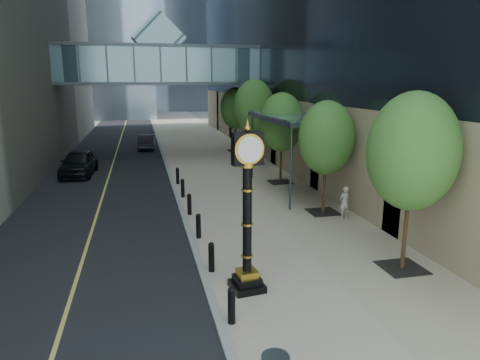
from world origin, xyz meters
name	(u,v)px	position (x,y,z in m)	size (l,w,h in m)	color
ground	(344,333)	(0.00, 0.00, 0.00)	(320.00, 320.00, 0.00)	gray
road	(121,139)	(-7.00, 40.00, 0.01)	(8.00, 180.00, 0.02)	black
sidewalk	(193,137)	(1.00, 40.00, 0.03)	(8.00, 180.00, 0.06)	tan
curb	(157,138)	(-3.00, 40.00, 0.04)	(0.25, 180.00, 0.07)	gray
skywalk	(159,63)	(-3.00, 28.00, 7.71)	(17.00, 4.20, 5.80)	slate
entrance_canopy	(291,118)	(3.48, 14.00, 4.19)	(3.00, 8.00, 4.38)	#383F44
bollard_row	(194,215)	(-2.70, 9.00, 0.51)	(0.20, 16.20, 0.90)	black
street_trees	(280,119)	(3.60, 16.41, 3.97)	(3.08, 28.81, 6.33)	black
street_clock	(247,221)	(-1.86, 2.72, 2.22)	(1.04, 1.04, 4.97)	black
pedestrian	(344,203)	(4.13, 8.39, 0.81)	(0.55, 0.36, 1.51)	#A9A59B
car_near	(79,163)	(-8.95, 21.26, 0.86)	(1.98, 4.93, 1.68)	black
car_far	(147,142)	(-4.29, 31.98, 0.70)	(1.44, 4.14, 1.36)	black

